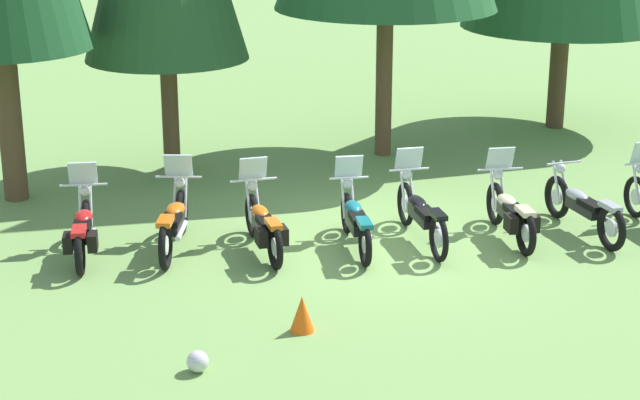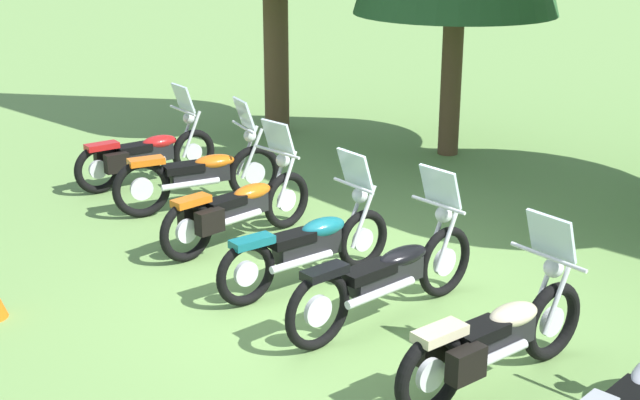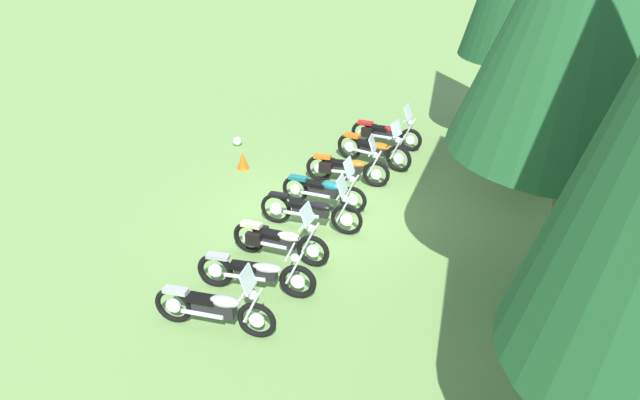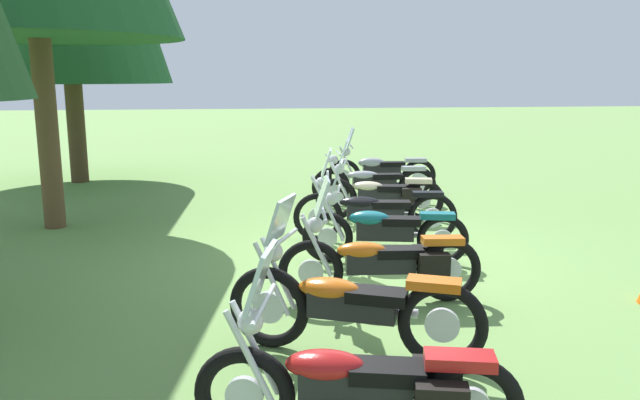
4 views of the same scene
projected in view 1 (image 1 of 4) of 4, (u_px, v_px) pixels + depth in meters
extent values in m
plane|color=#6B934C|center=(384.00, 243.00, 16.82)|extent=(80.00, 80.00, 0.00)
torus|color=black|center=(87.00, 221.00, 16.82)|extent=(0.26, 0.68, 0.68)
cylinder|color=silver|center=(87.00, 221.00, 16.82)|extent=(0.11, 0.26, 0.26)
torus|color=black|center=(80.00, 253.00, 15.45)|extent=(0.26, 0.68, 0.68)
cylinder|color=silver|center=(80.00, 253.00, 15.45)|extent=(0.11, 0.26, 0.26)
cube|color=black|center=(83.00, 230.00, 16.11)|extent=(0.38, 0.75, 0.23)
ellipsoid|color=#B21919|center=(83.00, 217.00, 16.25)|extent=(0.39, 0.56, 0.18)
cube|color=black|center=(82.00, 227.00, 15.88)|extent=(0.36, 0.53, 0.10)
cube|color=#B21919|center=(79.00, 231.00, 15.43)|extent=(0.30, 0.48, 0.08)
cylinder|color=silver|center=(80.00, 204.00, 16.66)|extent=(0.12, 0.34, 0.65)
cylinder|color=silver|center=(91.00, 204.00, 16.68)|extent=(0.12, 0.34, 0.65)
cylinder|color=silver|center=(84.00, 185.00, 16.49)|extent=(0.72, 0.21, 0.04)
sphere|color=silver|center=(84.00, 190.00, 16.62)|extent=(0.21, 0.21, 0.17)
cylinder|color=silver|center=(92.00, 238.00, 16.00)|extent=(0.25, 0.72, 0.08)
cube|color=silver|center=(83.00, 173.00, 16.46)|extent=(0.46, 0.25, 0.39)
cube|color=black|center=(68.00, 243.00, 15.59)|extent=(0.21, 0.34, 0.26)
cube|color=black|center=(93.00, 241.00, 15.63)|extent=(0.21, 0.34, 0.26)
torus|color=black|center=(182.00, 212.00, 17.11)|extent=(0.39, 0.73, 0.75)
cylinder|color=silver|center=(182.00, 212.00, 17.11)|extent=(0.16, 0.28, 0.29)
torus|color=black|center=(165.00, 245.00, 15.66)|extent=(0.39, 0.73, 0.75)
cylinder|color=silver|center=(165.00, 245.00, 15.66)|extent=(0.16, 0.28, 0.29)
cube|color=black|center=(174.00, 222.00, 16.35)|extent=(0.51, 0.78, 0.22)
ellipsoid|color=#D16014|center=(175.00, 209.00, 16.51)|extent=(0.48, 0.61, 0.17)
cube|color=black|center=(171.00, 220.00, 16.12)|extent=(0.45, 0.57, 0.10)
cube|color=#D16014|center=(165.00, 221.00, 15.63)|extent=(0.37, 0.49, 0.08)
cylinder|color=silver|center=(175.00, 196.00, 16.96)|extent=(0.17, 0.33, 0.65)
cylinder|color=silver|center=(186.00, 196.00, 16.96)|extent=(0.17, 0.33, 0.65)
cylinder|color=silver|center=(179.00, 177.00, 16.78)|extent=(0.69, 0.32, 0.04)
sphere|color=silver|center=(180.00, 182.00, 16.90)|extent=(0.22, 0.22, 0.17)
cylinder|color=silver|center=(181.00, 231.00, 16.22)|extent=(0.37, 0.72, 0.08)
cube|color=silver|center=(178.00, 166.00, 16.74)|extent=(0.46, 0.31, 0.39)
torus|color=black|center=(252.00, 215.00, 17.03)|extent=(0.16, 0.71, 0.70)
cylinder|color=silver|center=(252.00, 215.00, 17.03)|extent=(0.07, 0.27, 0.27)
torus|color=black|center=(275.00, 247.00, 15.67)|extent=(0.16, 0.71, 0.70)
cylinder|color=silver|center=(275.00, 247.00, 15.67)|extent=(0.07, 0.27, 0.27)
cube|color=black|center=(263.00, 224.00, 16.32)|extent=(0.26, 0.75, 0.22)
ellipsoid|color=#D16014|center=(260.00, 212.00, 16.47)|extent=(0.29, 0.54, 0.17)
cube|color=black|center=(266.00, 222.00, 16.10)|extent=(0.27, 0.51, 0.10)
cube|color=#D16014|center=(273.00, 224.00, 15.64)|extent=(0.22, 0.45, 0.08)
cylinder|color=silver|center=(248.00, 199.00, 16.86)|extent=(0.07, 0.34, 0.65)
cylinder|color=silver|center=(257.00, 198.00, 16.90)|extent=(0.07, 0.34, 0.65)
cylinder|color=silver|center=(253.00, 180.00, 16.71)|extent=(0.75, 0.10, 0.04)
sphere|color=silver|center=(252.00, 185.00, 16.82)|extent=(0.18, 0.18, 0.17)
cylinder|color=silver|center=(274.00, 232.00, 16.23)|extent=(0.14, 0.74, 0.08)
cube|color=silver|center=(253.00, 168.00, 16.67)|extent=(0.45, 0.19, 0.39)
cube|color=black|center=(261.00, 237.00, 15.78)|extent=(0.17, 0.33, 0.26)
cube|color=black|center=(282.00, 235.00, 15.87)|extent=(0.17, 0.33, 0.26)
torus|color=black|center=(347.00, 213.00, 17.19)|extent=(0.24, 0.67, 0.67)
cylinder|color=silver|center=(347.00, 213.00, 17.19)|extent=(0.10, 0.26, 0.26)
torus|color=black|center=(365.00, 245.00, 15.80)|extent=(0.24, 0.67, 0.67)
cylinder|color=silver|center=(365.00, 245.00, 15.80)|extent=(0.10, 0.26, 0.26)
cube|color=black|center=(356.00, 221.00, 16.46)|extent=(0.36, 0.76, 0.25)
ellipsoid|color=#14606B|center=(353.00, 208.00, 16.60)|extent=(0.36, 0.57, 0.20)
cube|color=black|center=(358.00, 218.00, 16.23)|extent=(0.34, 0.53, 0.10)
cube|color=#14606B|center=(364.00, 223.00, 15.77)|extent=(0.28, 0.47, 0.08)
cylinder|color=silver|center=(343.00, 197.00, 17.03)|extent=(0.11, 0.34, 0.65)
cylinder|color=silver|center=(352.00, 196.00, 17.06)|extent=(0.11, 0.34, 0.65)
cylinder|color=silver|center=(349.00, 178.00, 16.86)|extent=(0.62, 0.17, 0.04)
sphere|color=silver|center=(348.00, 183.00, 16.99)|extent=(0.20, 0.20, 0.17)
cylinder|color=silver|center=(366.00, 230.00, 16.35)|extent=(0.23, 0.74, 0.08)
cube|color=silver|center=(349.00, 167.00, 16.83)|extent=(0.46, 0.24, 0.39)
torus|color=black|center=(405.00, 204.00, 17.53)|extent=(0.20, 0.74, 0.73)
cylinder|color=silver|center=(405.00, 204.00, 17.53)|extent=(0.09, 0.29, 0.29)
torus|color=black|center=(439.00, 238.00, 15.98)|extent=(0.20, 0.74, 0.73)
cylinder|color=silver|center=(439.00, 238.00, 15.98)|extent=(0.09, 0.29, 0.29)
cube|color=black|center=(422.00, 215.00, 16.73)|extent=(0.32, 0.85, 0.22)
ellipsoid|color=black|center=(417.00, 202.00, 16.90)|extent=(0.33, 0.62, 0.17)
cube|color=black|center=(426.00, 213.00, 16.48)|extent=(0.31, 0.58, 0.10)
cube|color=black|center=(438.00, 215.00, 15.94)|extent=(0.24, 0.46, 0.08)
cylinder|color=silver|center=(403.00, 188.00, 17.37)|extent=(0.09, 0.34, 0.65)
cylinder|color=silver|center=(411.00, 188.00, 17.40)|extent=(0.09, 0.34, 0.65)
cylinder|color=silver|center=(409.00, 169.00, 17.20)|extent=(0.66, 0.13, 0.04)
sphere|color=silver|center=(407.00, 175.00, 17.33)|extent=(0.19, 0.19, 0.17)
cylinder|color=silver|center=(433.00, 222.00, 16.60)|extent=(0.20, 0.83, 0.08)
cube|color=silver|center=(409.00, 158.00, 17.17)|extent=(0.46, 0.22, 0.39)
torus|color=black|center=(495.00, 204.00, 17.58)|extent=(0.25, 0.72, 0.71)
cylinder|color=silver|center=(495.00, 204.00, 17.58)|extent=(0.10, 0.27, 0.27)
torus|color=black|center=(526.00, 233.00, 16.21)|extent=(0.25, 0.72, 0.71)
cylinder|color=silver|center=(526.00, 233.00, 16.21)|extent=(0.10, 0.27, 0.27)
cube|color=black|center=(510.00, 212.00, 16.87)|extent=(0.36, 0.75, 0.21)
ellipsoid|color=beige|center=(507.00, 200.00, 17.01)|extent=(0.37, 0.56, 0.17)
cube|color=black|center=(515.00, 210.00, 16.65)|extent=(0.35, 0.52, 0.10)
cube|color=beige|center=(525.00, 211.00, 16.19)|extent=(0.29, 0.47, 0.08)
cylinder|color=silver|center=(493.00, 188.00, 17.42)|extent=(0.11, 0.34, 0.65)
cylinder|color=silver|center=(502.00, 187.00, 17.44)|extent=(0.11, 0.34, 0.65)
cylinder|color=silver|center=(500.00, 169.00, 17.25)|extent=(0.75, 0.19, 0.04)
sphere|color=silver|center=(498.00, 175.00, 17.37)|extent=(0.20, 0.20, 0.17)
cylinder|color=silver|center=(522.00, 219.00, 16.76)|extent=(0.23, 0.72, 0.08)
cube|color=silver|center=(500.00, 158.00, 17.21)|extent=(0.46, 0.24, 0.39)
cube|color=black|center=(511.00, 223.00, 16.34)|extent=(0.20, 0.34, 0.26)
cube|color=black|center=(533.00, 222.00, 16.40)|extent=(0.20, 0.34, 0.26)
torus|color=black|center=(557.00, 197.00, 17.90)|extent=(0.16, 0.73, 0.72)
cylinder|color=silver|center=(557.00, 197.00, 17.90)|extent=(0.07, 0.28, 0.27)
torus|color=black|center=(611.00, 228.00, 16.41)|extent=(0.16, 0.73, 0.72)
cylinder|color=silver|center=(611.00, 228.00, 16.41)|extent=(0.07, 0.28, 0.27)
cube|color=black|center=(583.00, 207.00, 17.12)|extent=(0.24, 0.83, 0.21)
ellipsoid|color=#9EA0A8|center=(577.00, 195.00, 17.29)|extent=(0.28, 0.59, 0.16)
cube|color=black|center=(591.00, 205.00, 16.89)|extent=(0.26, 0.56, 0.10)
cube|color=#9EA0A8|center=(610.00, 206.00, 16.37)|extent=(0.20, 0.45, 0.08)
cylinder|color=silver|center=(556.00, 181.00, 17.73)|extent=(0.06, 0.34, 0.65)
cylinder|color=silver|center=(564.00, 181.00, 17.77)|extent=(0.06, 0.34, 0.65)
cylinder|color=silver|center=(564.00, 163.00, 17.57)|extent=(0.63, 0.07, 0.04)
sphere|color=silver|center=(561.00, 168.00, 17.69)|extent=(0.18, 0.18, 0.17)
cylinder|color=silver|center=(596.00, 213.00, 17.02)|extent=(0.13, 0.82, 0.08)
torus|color=black|center=(636.00, 197.00, 17.92)|extent=(0.17, 0.72, 0.71)
cylinder|color=silver|center=(636.00, 197.00, 17.92)|extent=(0.08, 0.28, 0.27)
cylinder|color=silver|center=(636.00, 181.00, 17.75)|extent=(0.08, 0.34, 0.65)
cylinder|color=brown|center=(10.00, 125.00, 18.57)|extent=(0.42, 0.42, 2.69)
cylinder|color=brown|center=(170.00, 115.00, 20.33)|extent=(0.32, 0.32, 2.19)
cylinder|color=brown|center=(384.00, 83.00, 21.32)|extent=(0.33, 0.33, 2.97)
cylinder|color=#4C3823|center=(558.00, 77.00, 23.60)|extent=(0.39, 0.39, 2.25)
cone|color=#EA590F|center=(302.00, 314.00, 13.67)|extent=(0.32, 0.32, 0.48)
sphere|color=silver|center=(198.00, 361.00, 12.62)|extent=(0.27, 0.27, 0.27)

